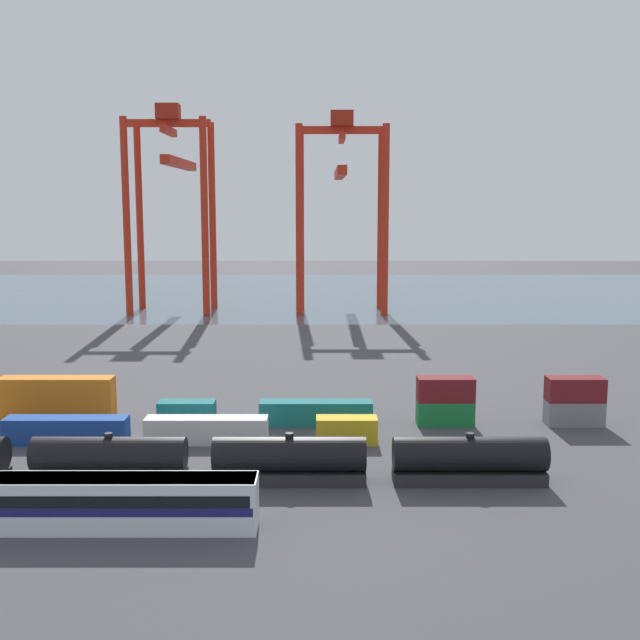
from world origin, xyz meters
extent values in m
plane|color=#424247|center=(0.00, 40.00, 0.00)|extent=(420.00, 420.00, 0.00)
cube|color=#475B6B|center=(0.00, 131.01, 0.00)|extent=(400.00, 110.00, 0.01)
cube|color=silver|center=(2.06, -21.54, 1.95)|extent=(19.86, 3.10, 3.90)
cube|color=navy|center=(2.06, -21.54, 1.85)|extent=(19.46, 3.14, 0.64)
cube|color=black|center=(2.06, -21.54, 2.63)|extent=(19.07, 3.13, 0.90)
cube|color=slate|center=(2.06, -21.54, 3.72)|extent=(19.66, 2.85, 0.36)
cube|color=#232326|center=(-1.29, -12.06, 0.55)|extent=(12.92, 2.50, 1.10)
cylinder|color=black|center=(-1.29, -12.06, 2.56)|extent=(12.92, 2.92, 2.92)
cylinder|color=black|center=(-1.29, -12.06, 4.20)|extent=(0.70, 0.70, 0.36)
cube|color=#232326|center=(13.95, -12.06, 0.55)|extent=(12.92, 2.50, 1.10)
cylinder|color=black|center=(13.95, -12.06, 2.56)|extent=(12.92, 2.92, 2.92)
cylinder|color=black|center=(13.95, -12.06, 4.20)|extent=(0.70, 0.70, 0.36)
cube|color=#232326|center=(29.19, -12.06, 0.55)|extent=(12.92, 2.50, 1.10)
cylinder|color=black|center=(29.19, -12.06, 2.56)|extent=(12.92, 2.92, 2.92)
cylinder|color=black|center=(29.19, -12.06, 4.20)|extent=(0.70, 0.70, 0.36)
cube|color=#1C4299|center=(-8.58, -0.78, 1.30)|extent=(12.10, 2.44, 2.60)
cube|color=silver|center=(5.30, -0.78, 1.30)|extent=(12.10, 2.44, 2.60)
cube|color=gold|center=(19.17, -0.78, 1.30)|extent=(6.04, 2.44, 2.60)
cube|color=orange|center=(-11.58, 5.65, 1.30)|extent=(12.10, 2.44, 2.60)
cube|color=orange|center=(-11.58, 5.65, 3.90)|extent=(12.10, 2.44, 2.60)
cube|color=#146066|center=(2.26, 5.65, 1.30)|extent=(6.04, 2.44, 2.60)
cube|color=#146066|center=(16.10, 5.65, 1.30)|extent=(12.10, 2.44, 2.60)
cube|color=#197538|center=(29.94, 5.65, 1.30)|extent=(6.04, 2.44, 2.60)
cube|color=maroon|center=(29.94, 5.65, 3.90)|extent=(6.04, 2.44, 2.60)
cube|color=slate|center=(43.78, 5.65, 1.30)|extent=(6.04, 2.44, 2.60)
cube|color=maroon|center=(43.78, 5.65, 3.90)|extent=(6.04, 2.44, 2.60)
cylinder|color=red|center=(-23.83, 88.51, 20.63)|extent=(1.50, 1.50, 41.25)
cylinder|color=red|center=(-7.53, 88.51, 20.63)|extent=(1.50, 1.50, 41.25)
cylinder|color=red|center=(-23.83, 100.50, 20.63)|extent=(1.50, 1.50, 41.25)
cylinder|color=red|center=(-7.53, 100.50, 20.63)|extent=(1.50, 1.50, 41.25)
cube|color=red|center=(-15.68, 94.51, 40.45)|extent=(17.90, 1.20, 1.60)
cube|color=red|center=(-15.68, 94.51, 38.85)|extent=(1.20, 13.59, 1.60)
cube|color=red|center=(-15.68, 107.07, 32.68)|extent=(2.00, 35.90, 2.00)
cube|color=maroon|center=(-15.68, 94.51, 42.85)|extent=(4.80, 4.00, 3.20)
cylinder|color=red|center=(12.21, 88.60, 19.90)|extent=(1.50, 1.50, 39.81)
cylinder|color=red|center=(30.15, 88.60, 19.90)|extent=(1.50, 1.50, 39.81)
cylinder|color=red|center=(12.21, 100.41, 19.90)|extent=(1.50, 1.50, 39.81)
cylinder|color=red|center=(30.15, 100.41, 19.90)|extent=(1.50, 1.50, 39.81)
cube|color=red|center=(21.18, 94.51, 39.01)|extent=(19.54, 1.20, 1.60)
cube|color=red|center=(21.18, 94.51, 37.41)|extent=(1.20, 13.41, 1.60)
cube|color=red|center=(21.18, 107.67, 30.50)|extent=(2.00, 37.61, 2.00)
cube|color=maroon|center=(21.18, 94.51, 41.41)|extent=(4.80, 4.00, 3.20)
camera|label=1|loc=(16.53, -75.72, 23.48)|focal=43.91mm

